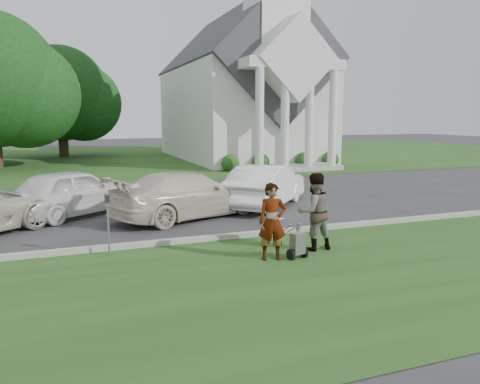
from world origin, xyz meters
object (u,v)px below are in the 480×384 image
church (241,81)px  car_d (266,185)px  person_right (314,212)px  person_left (272,222)px  striping_cart (297,244)px  tree_back (61,98)px  parking_meter_near (108,217)px  car_c (188,195)px  car_b (73,192)px

church → car_d: size_ratio=5.13×
person_right → car_d: size_ratio=0.41×
person_left → striping_cart: bearing=-1.2°
person_left → person_right: person_right is taller
person_left → person_right: (1.30, 0.40, 0.07)m
person_left → person_right: bearing=29.4°
tree_back → parking_meter_near: bearing=-88.1°
church → striping_cart: size_ratio=25.71×
car_c → church: bearing=-46.3°
person_right → car_d: (1.18, 5.63, -0.18)m
person_left → car_c: person_left is taller
church → car_d: church is taller
striping_cart → car_c: 5.48m
tree_back → person_left: 32.07m
car_b → car_d: size_ratio=0.99×
tree_back → person_right: (5.80, -31.12, -3.77)m
car_b → person_right: bearing=-174.8°
person_left → parking_meter_near: size_ratio=1.18×
striping_cart → person_left: size_ratio=0.53×
person_left → car_d: person_left is taller
striping_cart → car_c: size_ratio=0.18×
person_right → car_c: bearing=-69.9°
striping_cart → person_right: person_right is taller
striping_cart → car_d: size_ratio=0.20×
tree_back → person_left: (4.50, -31.52, -3.84)m
parking_meter_near → car_b: (-0.68, 5.17, -0.15)m
church → car_d: (-6.03, -18.62, -5.16)m
person_right → parking_meter_near: person_right is taller
tree_back → striping_cart: tree_back is taller
striping_cart → person_left: person_left is taller
striping_cart → car_b: bearing=113.9°
church → person_left: church is taller
striping_cart → car_d: (1.90, 6.17, 0.42)m
car_c → striping_cart: bearing=172.4°
striping_cart → car_c: car_c is taller
church → tree_back: bearing=152.2°
striping_cart → car_d: car_d is taller
person_left → car_b: person_left is taller
tree_back → car_b: 25.04m
church → parking_meter_near: size_ratio=16.04×
striping_cart → tree_back: bearing=88.5°
church → parking_meter_near: church is taller
parking_meter_near → car_c: size_ratio=0.29×
tree_back → person_left: tree_back is taller
tree_back → car_b: bearing=-89.3°
parking_meter_near → car_c: bearing=51.7°
parking_meter_near → car_d: car_d is taller
tree_back → parking_meter_near: size_ratio=6.40×
person_left → tree_back: bearing=110.4°
church → car_b: 22.50m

